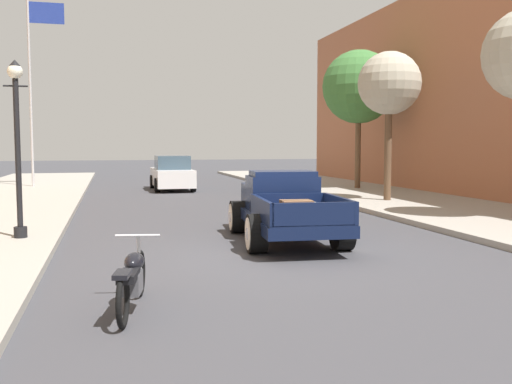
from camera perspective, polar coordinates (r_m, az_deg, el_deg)
name	(u,v)px	position (r m, az deg, el deg)	size (l,w,h in m)	color
ground_plane	(285,254)	(11.55, 2.92, -6.16)	(140.00, 140.00, 0.00)	#3D3D42
hotrod_truck_navy	(283,207)	(13.18, 2.71, -1.48)	(2.43, 5.03, 1.58)	#0F1938
motorcycle_parked	(132,278)	(7.75, -12.27, -8.37)	(0.67, 2.10, 0.93)	black
car_background_white	(172,174)	(27.67, -8.39, 1.79)	(1.90, 4.32, 1.65)	silver
street_lamp_near	(17,135)	(13.42, -22.74, 5.24)	(0.50, 0.32, 3.85)	black
flagpole	(35,70)	(30.13, -21.24, 11.29)	(1.74, 0.16, 9.16)	#B2B2B7
street_tree_second	(389,84)	(21.53, 13.17, 10.41)	(2.28, 2.28, 5.38)	brown
street_tree_third	(359,87)	(27.31, 10.23, 10.26)	(3.39, 3.39, 6.40)	brown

